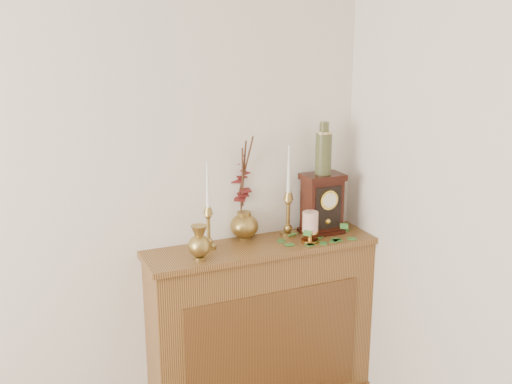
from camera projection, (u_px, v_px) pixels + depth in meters
name	position (u px, v px, depth m)	size (l,w,h in m)	color
console_shelf	(262.00, 330.00, 3.22)	(1.24, 0.34, 0.93)	olive
candlestick_left	(208.00, 221.00, 2.99)	(0.07, 0.07, 0.45)	#A18A40
candlestick_center	(288.00, 207.00, 3.18)	(0.08, 0.08, 0.49)	#A18A40
bud_vase	(199.00, 243.00, 2.84)	(0.11, 0.11, 0.18)	#A18A40
ginger_jar	(241.00, 191.00, 3.14)	(0.23, 0.24, 0.55)	#A18A40
pillar_candle_left	(310.00, 225.00, 3.09)	(0.09, 0.09, 0.18)	#C08D43
pillar_candle_right	(311.00, 224.00, 3.15)	(0.08, 0.08, 0.16)	#C08D43
ivy_garland	(318.00, 238.00, 3.14)	(0.44, 0.19, 0.08)	#346D29
mantel_clock	(322.00, 204.00, 3.22)	(0.22, 0.16, 0.33)	#35120A
ceramic_vase	(323.00, 151.00, 3.14)	(0.09, 0.09, 0.28)	#172E25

